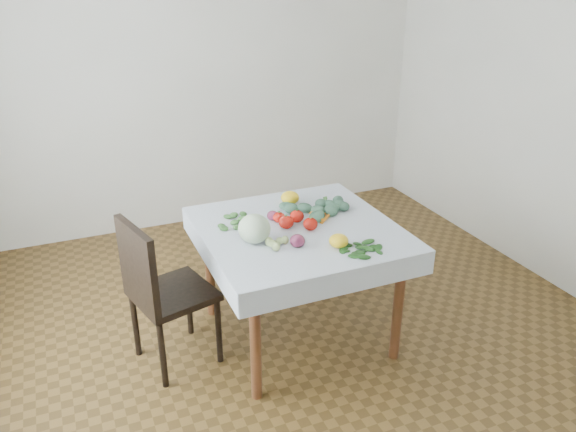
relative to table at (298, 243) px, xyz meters
name	(u,v)px	position (x,y,z in m)	size (l,w,h in m)	color
ground	(298,333)	(0.00, 0.00, -0.65)	(4.00, 4.00, 0.00)	brown
back_wall	(203,71)	(0.00, 2.00, 0.70)	(4.00, 0.04, 2.70)	white
table	(298,243)	(0.00, 0.00, 0.00)	(1.00, 1.00, 0.75)	brown
tablecloth	(299,228)	(0.00, 0.00, 0.10)	(1.12, 1.12, 0.01)	silver
chair	(158,286)	(-0.84, 0.04, -0.12)	(0.51, 0.51, 0.93)	black
cabbage	(254,229)	(-0.30, -0.08, 0.18)	(0.18, 0.18, 0.16)	#D7F1CA
tomato_a	(310,224)	(0.05, -0.06, 0.14)	(0.09, 0.09, 0.07)	red
tomato_b	(279,217)	(-0.08, 0.11, 0.13)	(0.07, 0.07, 0.06)	red
tomato_c	(297,216)	(0.02, 0.07, 0.14)	(0.09, 0.09, 0.07)	red
tomato_d	(286,222)	(-0.07, 0.02, 0.14)	(0.09, 0.09, 0.08)	red
heirloom_back	(290,198)	(0.10, 0.35, 0.14)	(0.12, 0.12, 0.08)	yellow
heirloom_front	(339,241)	(0.10, -0.32, 0.14)	(0.11, 0.11, 0.08)	yellow
onion_a	(273,215)	(-0.10, 0.16, 0.13)	(0.07, 0.07, 0.06)	#571839
onion_b	(297,241)	(-0.11, -0.22, 0.14)	(0.08, 0.08, 0.07)	#571839
tomatillo_cluster	(277,245)	(-0.22, -0.20, 0.12)	(0.15, 0.09, 0.04)	#B1CD76
carrot_bunch	(324,211)	(0.22, 0.12, 0.12)	(0.20, 0.25, 0.03)	orange
kale_bunch	(318,209)	(0.20, 0.15, 0.13)	(0.37, 0.33, 0.05)	#3E6549
basil_bunch	(361,248)	(0.20, -0.38, 0.11)	(0.25, 0.21, 0.01)	#1A4816
dill_bunch	(231,222)	(-0.35, 0.20, 0.11)	(0.25, 0.18, 0.02)	#437A38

